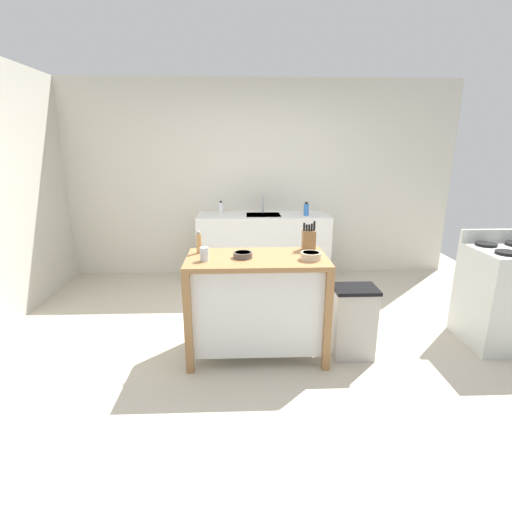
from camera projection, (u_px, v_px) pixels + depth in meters
name	position (u px, v px, depth m)	size (l,w,h in m)	color
ground_plane	(270.00, 344.00, 3.54)	(6.28, 6.28, 0.00)	#BCB29E
wall_back	(260.00, 181.00, 5.26)	(5.28, 0.10, 2.60)	beige
wall_left	(2.00, 194.00, 3.83)	(0.10, 2.76, 2.60)	beige
kitchen_island	(257.00, 301.00, 3.25)	(1.16, 0.61, 0.88)	#9E7042
knife_block	(309.00, 240.00, 3.33)	(0.11, 0.09, 0.25)	olive
bowl_ceramic_small	(243.00, 255.00, 3.12)	(0.16, 0.16, 0.05)	#564C47
bowl_stoneware_deep	(311.00, 256.00, 3.06)	(0.16, 0.16, 0.06)	beige
drinking_cup	(204.00, 254.00, 3.03)	(0.07, 0.07, 0.11)	silver
pepper_grinder	(199.00, 243.00, 3.24)	(0.04, 0.04, 0.19)	tan
trash_bin	(353.00, 322.00, 3.27)	(0.36, 0.28, 0.63)	#B7B2A8
sink_counter	(263.00, 247.00, 5.16)	(1.72, 0.60, 0.89)	silver
sink_faucet	(263.00, 205.00, 5.14)	(0.02, 0.02, 0.22)	#B7BCC1
bottle_dish_soap	(221.00, 208.00, 5.08)	(0.05, 0.05, 0.17)	white
bottle_hand_soap	(306.00, 209.00, 4.94)	(0.07, 0.07, 0.17)	blue
stove	(502.00, 296.00, 3.46)	(0.60, 0.60, 1.01)	silver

